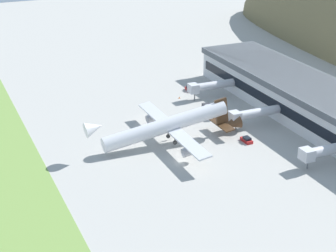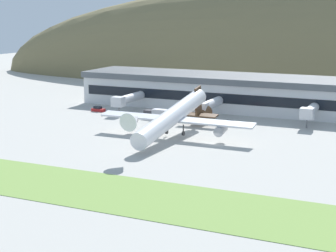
{
  "view_description": "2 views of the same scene",
  "coord_description": "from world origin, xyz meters",
  "px_view_note": "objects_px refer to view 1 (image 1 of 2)",
  "views": [
    {
      "loc": [
        112.71,
        -53.44,
        63.59
      ],
      "look_at": [
        -14.11,
        2.68,
        3.85
      ],
      "focal_mm": 60.0,
      "sensor_mm": 36.0,
      "label": 1
    },
    {
      "loc": [
        42.66,
        -118.45,
        30.15
      ],
      "look_at": [
        -11.01,
        -2.1,
        3.67
      ],
      "focal_mm": 60.0,
      "sensor_mm": 36.0,
      "label": 2
    }
  ],
  "objects_px": {
    "jetway_0": "(209,86)",
    "cargo_airplane": "(169,126)",
    "terminal_building": "(308,98)",
    "jetway_1": "(252,114)",
    "fuel_truck": "(211,111)",
    "jetway_2": "(320,152)",
    "service_car_1": "(189,89)",
    "traffic_cone_0": "(179,97)",
    "service_car_0": "(247,140)"
  },
  "relations": [
    {
      "from": "cargo_airplane",
      "to": "fuel_truck",
      "type": "distance_m",
      "value": 24.31
    },
    {
      "from": "terminal_building",
      "to": "jetway_2",
      "type": "xyz_separation_m",
      "value": [
        27.39,
        -16.89,
        -1.91
      ]
    },
    {
      "from": "jetway_0",
      "to": "jetway_1",
      "type": "distance_m",
      "value": 26.01
    },
    {
      "from": "service_car_0",
      "to": "fuel_truck",
      "type": "relative_size",
      "value": 0.47
    },
    {
      "from": "service_car_0",
      "to": "service_car_1",
      "type": "relative_size",
      "value": 0.93
    },
    {
      "from": "jetway_2",
      "to": "cargo_airplane",
      "type": "distance_m",
      "value": 38.94
    },
    {
      "from": "service_car_0",
      "to": "service_car_1",
      "type": "xyz_separation_m",
      "value": [
        -42.99,
        3.73,
        0.06
      ]
    },
    {
      "from": "service_car_0",
      "to": "cargo_airplane",
      "type": "bearing_deg",
      "value": -110.53
    },
    {
      "from": "terminal_building",
      "to": "service_car_1",
      "type": "height_order",
      "value": "terminal_building"
    },
    {
      "from": "jetway_2",
      "to": "service_car_1",
      "type": "distance_m",
      "value": 62.75
    },
    {
      "from": "terminal_building",
      "to": "service_car_1",
      "type": "relative_size",
      "value": 22.6
    },
    {
      "from": "terminal_building",
      "to": "service_car_0",
      "type": "bearing_deg",
      "value": -72.77
    },
    {
      "from": "jetway_2",
      "to": "fuel_truck",
      "type": "relative_size",
      "value": 1.42
    },
    {
      "from": "jetway_0",
      "to": "cargo_airplane",
      "type": "xyz_separation_m",
      "value": [
        26.99,
        -26.16,
        1.17
      ]
    },
    {
      "from": "jetway_0",
      "to": "fuel_truck",
      "type": "distance_m",
      "value": 15.08
    },
    {
      "from": "terminal_building",
      "to": "traffic_cone_0",
      "type": "bearing_deg",
      "value": -136.88
    },
    {
      "from": "cargo_airplane",
      "to": "jetway_1",
      "type": "bearing_deg",
      "value": 92.14
    },
    {
      "from": "jetway_0",
      "to": "jetway_1",
      "type": "relative_size",
      "value": 1.0
    },
    {
      "from": "cargo_airplane",
      "to": "service_car_0",
      "type": "relative_size",
      "value": 11.18
    },
    {
      "from": "jetway_2",
      "to": "cargo_airplane",
      "type": "relative_size",
      "value": 0.27
    },
    {
      "from": "jetway_0",
      "to": "fuel_truck",
      "type": "xyz_separation_m",
      "value": [
        13.43,
        -6.34,
        -2.62
      ]
    },
    {
      "from": "jetway_2",
      "to": "fuel_truck",
      "type": "xyz_separation_m",
      "value": [
        -40.38,
        -8.4,
        -2.61
      ]
    },
    {
      "from": "jetway_0",
      "to": "cargo_airplane",
      "type": "distance_m",
      "value": 37.6
    },
    {
      "from": "cargo_airplane",
      "to": "service_car_0",
      "type": "bearing_deg",
      "value": 69.47
    },
    {
      "from": "terminal_building",
      "to": "cargo_airplane",
      "type": "bearing_deg",
      "value": -89.27
    },
    {
      "from": "jetway_0",
      "to": "service_car_1",
      "type": "relative_size",
      "value": 3.74
    },
    {
      "from": "terminal_building",
      "to": "cargo_airplane",
      "type": "xyz_separation_m",
      "value": [
        0.58,
        -45.11,
        -0.74
      ]
    },
    {
      "from": "terminal_building",
      "to": "jetway_1",
      "type": "relative_size",
      "value": 6.07
    },
    {
      "from": "jetway_2",
      "to": "cargo_airplane",
      "type": "bearing_deg",
      "value": -133.54
    },
    {
      "from": "jetway_0",
      "to": "terminal_building",
      "type": "bearing_deg",
      "value": 35.66
    },
    {
      "from": "service_car_1",
      "to": "service_car_0",
      "type": "bearing_deg",
      "value": -4.96
    },
    {
      "from": "cargo_airplane",
      "to": "traffic_cone_0",
      "type": "relative_size",
      "value": 76.87
    },
    {
      "from": "terminal_building",
      "to": "service_car_0",
      "type": "relative_size",
      "value": 24.24
    },
    {
      "from": "service_car_1",
      "to": "fuel_truck",
      "type": "distance_m",
      "value": 22.38
    },
    {
      "from": "service_car_1",
      "to": "jetway_2",
      "type": "bearing_deg",
      "value": 4.48
    },
    {
      "from": "cargo_airplane",
      "to": "fuel_truck",
      "type": "bearing_deg",
      "value": 124.39
    },
    {
      "from": "jetway_1",
      "to": "service_car_0",
      "type": "relative_size",
      "value": 3.99
    },
    {
      "from": "service_car_1",
      "to": "fuel_truck",
      "type": "relative_size",
      "value": 0.5
    },
    {
      "from": "jetway_0",
      "to": "fuel_truck",
      "type": "relative_size",
      "value": 1.88
    },
    {
      "from": "jetway_1",
      "to": "fuel_truck",
      "type": "xyz_separation_m",
      "value": [
        -12.58,
        -6.38,
        -2.62
      ]
    },
    {
      "from": "service_car_1",
      "to": "traffic_cone_0",
      "type": "xyz_separation_m",
      "value": [
        5.25,
        -6.14,
        -0.38
      ]
    },
    {
      "from": "cargo_airplane",
      "to": "service_car_1",
      "type": "bearing_deg",
      "value": 146.81
    },
    {
      "from": "service_car_0",
      "to": "traffic_cone_0",
      "type": "distance_m",
      "value": 37.81
    },
    {
      "from": "jetway_0",
      "to": "cargo_airplane",
      "type": "height_order",
      "value": "cargo_airplane"
    },
    {
      "from": "cargo_airplane",
      "to": "service_car_0",
      "type": "height_order",
      "value": "cargo_airplane"
    },
    {
      "from": "jetway_1",
      "to": "jetway_0",
      "type": "bearing_deg",
      "value": -179.91
    },
    {
      "from": "traffic_cone_0",
      "to": "jetway_0",
      "type": "bearing_deg",
      "value": 69.18
    },
    {
      "from": "terminal_building",
      "to": "jetway_0",
      "type": "xyz_separation_m",
      "value": [
        -26.41,
        -18.95,
        -1.91
      ]
    },
    {
      "from": "cargo_airplane",
      "to": "fuel_truck",
      "type": "height_order",
      "value": "cargo_airplane"
    },
    {
      "from": "jetway_2",
      "to": "service_car_0",
      "type": "relative_size",
      "value": 3.04
    }
  ]
}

